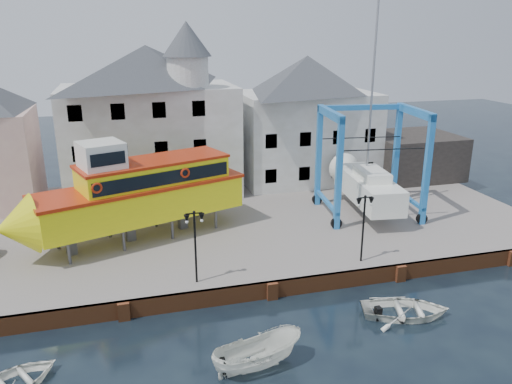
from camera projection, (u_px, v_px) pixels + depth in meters
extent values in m
plane|color=black|center=(272.00, 299.00, 27.89)|extent=(140.00, 140.00, 0.00)
cube|color=slate|center=(229.00, 221.00, 37.83)|extent=(44.00, 22.00, 1.00)
cube|color=brown|center=(271.00, 290.00, 27.84)|extent=(44.00, 0.25, 1.00)
cube|color=brown|center=(124.00, 311.00, 25.68)|extent=(0.60, 0.36, 1.00)
cube|color=brown|center=(272.00, 291.00, 27.69)|extent=(0.60, 0.36, 1.00)
cube|color=brown|center=(400.00, 273.00, 29.70)|extent=(0.60, 0.36, 1.00)
cube|color=brown|center=(512.00, 258.00, 31.71)|extent=(0.60, 0.36, 1.00)
cube|color=#BAB8AC|center=(151.00, 140.00, 41.91)|extent=(14.00, 8.00, 9.00)
pyramid|color=#373A3F|center=(146.00, 66.00, 40.03)|extent=(14.00, 8.00, 3.20)
cube|color=black|center=(84.00, 192.00, 37.79)|extent=(1.00, 0.08, 1.20)
cube|color=black|center=(124.00, 189.00, 38.54)|extent=(1.00, 0.08, 1.20)
cube|color=black|center=(164.00, 186.00, 39.30)|extent=(1.00, 0.08, 1.20)
cube|color=black|center=(201.00, 183.00, 40.05)|extent=(1.00, 0.08, 1.20)
cube|color=black|center=(79.00, 154.00, 36.86)|extent=(1.00, 0.08, 1.20)
cube|color=black|center=(121.00, 151.00, 37.62)|extent=(1.00, 0.08, 1.20)
cube|color=black|center=(161.00, 149.00, 38.37)|extent=(1.00, 0.08, 1.20)
cube|color=black|center=(200.00, 147.00, 39.13)|extent=(1.00, 0.08, 1.20)
cube|color=black|center=(75.00, 113.00, 35.94)|extent=(1.00, 0.08, 1.20)
cube|color=black|center=(118.00, 112.00, 36.69)|extent=(1.00, 0.08, 1.20)
cube|color=black|center=(159.00, 110.00, 37.45)|extent=(1.00, 0.08, 1.20)
cube|color=black|center=(199.00, 108.00, 38.20)|extent=(1.00, 0.08, 1.20)
cylinder|color=#BAB8AC|center=(188.00, 72.00, 38.71)|extent=(3.20, 3.20, 2.40)
cone|color=#373A3F|center=(186.00, 39.00, 37.94)|extent=(3.80, 3.80, 2.60)
cube|color=#BAB8AC|center=(305.00, 136.00, 46.04)|extent=(12.00, 8.00, 8.00)
pyramid|color=#373A3F|center=(307.00, 74.00, 44.32)|extent=(12.00, 8.00, 3.20)
cube|color=black|center=(271.00, 176.00, 42.02)|extent=(1.00, 0.08, 1.20)
cube|color=black|center=(304.00, 174.00, 42.77)|extent=(1.00, 0.08, 1.20)
cube|color=black|center=(337.00, 171.00, 43.52)|extent=(1.00, 0.08, 1.20)
cube|color=black|center=(368.00, 169.00, 44.28)|extent=(1.00, 0.08, 1.20)
cube|color=black|center=(271.00, 141.00, 41.09)|extent=(1.00, 0.08, 1.20)
cube|color=black|center=(305.00, 139.00, 41.85)|extent=(1.00, 0.08, 1.20)
cube|color=black|center=(338.00, 137.00, 42.60)|extent=(1.00, 0.08, 1.20)
cube|color=black|center=(370.00, 135.00, 43.35)|extent=(1.00, 0.08, 1.20)
cube|color=black|center=(411.00, 155.00, 47.34)|extent=(8.00, 7.00, 4.00)
cylinder|color=black|center=(195.00, 249.00, 27.06)|extent=(0.12, 0.12, 4.00)
cube|color=black|center=(194.00, 213.00, 26.43)|extent=(0.90, 0.06, 0.06)
sphere|color=black|center=(194.00, 212.00, 26.41)|extent=(0.16, 0.16, 0.16)
cone|color=black|center=(187.00, 219.00, 26.41)|extent=(0.32, 0.32, 0.45)
sphere|color=white|center=(187.00, 222.00, 26.47)|extent=(0.18, 0.18, 0.18)
cone|color=black|center=(202.00, 217.00, 26.61)|extent=(0.32, 0.32, 0.45)
sphere|color=white|center=(202.00, 221.00, 26.67)|extent=(0.18, 0.18, 0.18)
cylinder|color=black|center=(363.00, 230.00, 29.57)|extent=(0.12, 0.12, 4.00)
cube|color=black|center=(365.00, 197.00, 28.94)|extent=(0.90, 0.06, 0.06)
sphere|color=black|center=(365.00, 196.00, 28.92)|extent=(0.16, 0.16, 0.16)
cone|color=black|center=(359.00, 202.00, 28.92)|extent=(0.32, 0.32, 0.45)
sphere|color=white|center=(359.00, 205.00, 28.98)|extent=(0.18, 0.18, 0.18)
cone|color=black|center=(371.00, 201.00, 29.12)|extent=(0.32, 0.32, 0.45)
sphere|color=white|center=(371.00, 204.00, 29.18)|extent=(0.18, 0.18, 0.18)
cylinder|color=#59595E|center=(69.00, 253.00, 29.57)|extent=(0.25, 0.25, 1.44)
cylinder|color=#59595E|center=(57.00, 238.00, 31.67)|extent=(0.25, 0.25, 1.44)
cylinder|color=#59595E|center=(124.00, 240.00, 31.38)|extent=(0.25, 0.25, 1.44)
cylinder|color=#59595E|center=(109.00, 227.00, 33.48)|extent=(0.25, 0.25, 1.44)
cylinder|color=#59595E|center=(172.00, 229.00, 33.19)|extent=(0.25, 0.25, 1.44)
cylinder|color=#59595E|center=(156.00, 217.00, 35.30)|extent=(0.25, 0.25, 1.44)
cylinder|color=#59595E|center=(216.00, 218.00, 35.01)|extent=(0.25, 0.25, 1.44)
cylinder|color=#59595E|center=(198.00, 208.00, 37.11)|extent=(0.25, 0.25, 1.44)
cube|color=#59595E|center=(71.00, 243.00, 30.88)|extent=(0.70, 0.64, 1.44)
cube|color=#59595E|center=(130.00, 230.00, 32.95)|extent=(0.70, 0.64, 1.44)
cube|color=#59595E|center=(183.00, 218.00, 35.02)|extent=(0.70, 0.64, 1.44)
cube|color=#FFFA11|center=(142.00, 202.00, 32.92)|extent=(13.87, 7.87, 2.11)
cone|color=#FFFA11|center=(15.00, 227.00, 28.73)|extent=(3.19, 4.13, 3.64)
cube|color=#AD270B|center=(141.00, 185.00, 32.57)|extent=(14.19, 8.10, 0.21)
cube|color=#FFFA11|center=(154.00, 173.00, 32.88)|extent=(10.12, 6.24, 1.53)
cube|color=black|center=(165.00, 178.00, 31.56)|extent=(8.70, 3.09, 0.86)
cube|color=black|center=(144.00, 167.00, 34.16)|extent=(8.70, 3.09, 0.86)
cube|color=#AD270B|center=(153.00, 161.00, 32.62)|extent=(10.33, 6.39, 0.17)
cube|color=white|center=(101.00, 156.00, 30.56)|extent=(3.17, 3.17, 1.74)
cube|color=black|center=(108.00, 159.00, 29.54)|extent=(2.00, 0.75, 0.77)
torus|color=#AD270B|center=(97.00, 188.00, 29.15)|extent=(0.68, 0.35, 0.67)
torus|color=#AD270B|center=(185.00, 173.00, 32.26)|extent=(0.68, 0.35, 0.67)
cube|color=#1364A6|center=(339.00, 175.00, 33.90)|extent=(0.44, 0.44, 7.89)
cylinder|color=black|center=(336.00, 223.00, 34.99)|extent=(0.82, 0.38, 0.79)
cube|color=#1364A6|center=(319.00, 156.00, 38.83)|extent=(0.44, 0.44, 7.89)
cylinder|color=black|center=(317.00, 199.00, 39.93)|extent=(0.82, 0.38, 0.79)
cube|color=#1364A6|center=(427.00, 171.00, 34.77)|extent=(0.44, 0.44, 7.89)
cylinder|color=black|center=(422.00, 219.00, 35.87)|extent=(0.82, 0.38, 0.79)
cube|color=#1364A6|center=(396.00, 154.00, 39.71)|extent=(0.44, 0.44, 7.89)
cylinder|color=black|center=(392.00, 196.00, 40.80)|extent=(0.82, 0.38, 0.79)
cube|color=#1364A6|center=(330.00, 114.00, 35.21)|extent=(1.08, 5.64, 0.55)
cube|color=#1364A6|center=(326.00, 201.00, 37.24)|extent=(0.96, 5.63, 0.24)
cube|color=#1364A6|center=(415.00, 112.00, 36.09)|extent=(1.08, 5.64, 0.55)
cube|color=#1364A6|center=(407.00, 197.00, 38.11)|extent=(0.96, 5.63, 0.24)
cube|color=#1364A6|center=(361.00, 107.00, 38.12)|extent=(6.76, 1.22, 0.39)
cube|color=white|center=(368.00, 188.00, 37.39)|extent=(3.61, 8.70, 1.80)
cone|color=white|center=(347.00, 170.00, 42.11)|extent=(2.79, 2.11, 2.59)
cube|color=#59595E|center=(367.00, 204.00, 37.79)|extent=(0.52, 2.05, 0.79)
cube|color=white|center=(372.00, 174.00, 36.48)|extent=(2.20, 3.58, 0.68)
cylinder|color=#99999E|center=(372.00, 91.00, 35.74)|extent=(0.18, 0.18, 12.39)
cube|color=black|center=(382.00, 149.00, 34.43)|extent=(6.13, 0.87, 0.05)
cube|color=black|center=(362.00, 138.00, 38.25)|extent=(6.13, 0.87, 0.05)
imported|color=white|center=(257.00, 368.00, 22.15)|extent=(4.53, 2.39, 1.66)
imported|color=white|center=(405.00, 316.00, 26.21)|extent=(5.31, 4.45, 0.94)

